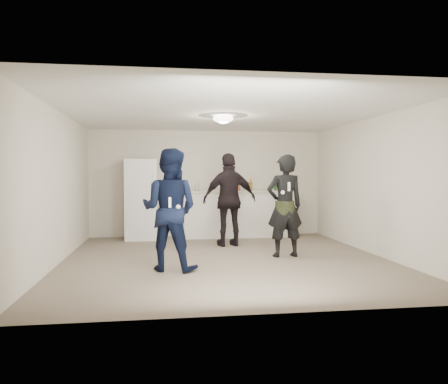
{
  "coord_description": "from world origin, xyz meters",
  "views": [
    {
      "loc": [
        -1.09,
        -7.37,
        1.44
      ],
      "look_at": [
        0.0,
        0.2,
        1.15
      ],
      "focal_mm": 35.0,
      "sensor_mm": 36.0,
      "label": 1
    }
  ],
  "objects": [
    {
      "name": "wall_left",
      "position": [
        -2.75,
        0.0,
        1.25
      ],
      "size": [
        0.0,
        6.0,
        6.0
      ],
      "primitive_type": "plane",
      "rotation": [
        1.57,
        0.0,
        1.57
      ],
      "color": "beige",
      "rests_on": "floor"
    },
    {
      "name": "wall_front",
      "position": [
        0.0,
        -3.0,
        1.25
      ],
      "size": [
        6.0,
        0.0,
        6.0
      ],
      "primitive_type": "plane",
      "rotation": [
        -1.57,
        0.0,
        0.0
      ],
      "color": "beige",
      "rests_on": "floor"
    },
    {
      "name": "fridge",
      "position": [
        -1.54,
        2.6,
        0.9
      ],
      "size": [
        0.7,
        0.7,
        1.8
      ],
      "primitive_type": "cube",
      "color": "white",
      "rests_on": "floor"
    },
    {
      "name": "fridge_handle",
      "position": [
        -1.26,
        2.23,
        1.3
      ],
      "size": [
        0.02,
        0.02,
        0.6
      ],
      "primitive_type": "cylinder",
      "color": "silver",
      "rests_on": "fridge"
    },
    {
      "name": "nunchuk_woman",
      "position": [
        0.97,
        -0.13,
        1.15
      ],
      "size": [
        0.07,
        0.07,
        0.07
      ],
      "primitive_type": "sphere",
      "color": "white",
      "rests_on": "woman"
    },
    {
      "name": "remote_woman",
      "position": [
        1.07,
        -0.16,
        1.25
      ],
      "size": [
        0.04,
        0.04,
        0.15
      ],
      "primitive_type": "cube",
      "color": "white",
      "rests_on": "woman"
    },
    {
      "name": "spectator",
      "position": [
        0.29,
        1.39,
        0.95
      ],
      "size": [
        1.17,
        0.62,
        1.9
      ],
      "primitive_type": "imported",
      "rotation": [
        0.0,
        0.0,
        3.29
      ],
      "color": "black",
      "rests_on": "floor"
    },
    {
      "name": "woman",
      "position": [
        1.07,
        0.09,
        0.9
      ],
      "size": [
        0.7,
        0.5,
        1.81
      ],
      "primitive_type": "imported",
      "rotation": [
        0.0,
        0.0,
        3.25
      ],
      "color": "black",
      "rests_on": "floor"
    },
    {
      "name": "wall_right",
      "position": [
        2.75,
        0.0,
        1.25
      ],
      "size": [
        0.0,
        6.0,
        6.0
      ],
      "primitive_type": "plane",
      "rotation": [
        1.57,
        0.0,
        -1.57
      ],
      "color": "beige",
      "rests_on": "floor"
    },
    {
      "name": "nunchuk_man",
      "position": [
        -0.85,
        -0.98,
        0.98
      ],
      "size": [
        0.07,
        0.07,
        0.07
      ],
      "primitive_type": "sphere",
      "color": "white",
      "rests_on": "man"
    },
    {
      "name": "man",
      "position": [
        -0.97,
        -0.73,
        0.92
      ],
      "size": [
        1.09,
        0.98,
        1.85
      ],
      "primitive_type": "imported",
      "rotation": [
        0.0,
        0.0,
        2.76
      ],
      "color": "#0E1A3B",
      "rests_on": "floor"
    },
    {
      "name": "counter_top",
      "position": [
        0.71,
        2.67,
        1.07
      ],
      "size": [
        2.68,
        0.64,
        0.04
      ],
      "primitive_type": "cube",
      "color": "beige",
      "rests_on": "counter"
    },
    {
      "name": "camo_shorts",
      "position": [
        1.07,
        0.09,
        0.85
      ],
      "size": [
        0.34,
        0.34,
        0.28
      ],
      "primitive_type": "cylinder",
      "color": "#333A1A",
      "rests_on": "woman"
    },
    {
      "name": "counter",
      "position": [
        0.71,
        2.67,
        0.53
      ],
      "size": [
        2.6,
        0.56,
        1.05
      ],
      "primitive_type": "cube",
      "color": "silver",
      "rests_on": "floor"
    },
    {
      "name": "wall_back",
      "position": [
        0.0,
        3.0,
        1.25
      ],
      "size": [
        6.0,
        0.0,
        6.0
      ],
      "primitive_type": "plane",
      "rotation": [
        1.57,
        0.0,
        0.0
      ],
      "color": "beige",
      "rests_on": "floor"
    },
    {
      "name": "ceiling_dome",
      "position": [
        0.0,
        0.3,
        2.45
      ],
      "size": [
        0.36,
        0.36,
        0.16
      ],
      "primitive_type": "ellipsoid",
      "color": "white",
      "rests_on": "ceiling"
    },
    {
      "name": "remote_man",
      "position": [
        -0.97,
        -1.01,
        1.05
      ],
      "size": [
        0.04,
        0.04,
        0.15
      ],
      "primitive_type": "cube",
      "color": "white",
      "rests_on": "man"
    },
    {
      "name": "bottle_cluster",
      "position": [
        0.88,
        2.63,
        1.19
      ],
      "size": [
        1.26,
        0.2,
        0.24
      ],
      "color": "#165017",
      "rests_on": "counter_top"
    },
    {
      "name": "ceiling",
      "position": [
        0.0,
        0.0,
        2.5
      ],
      "size": [
        6.0,
        6.0,
        0.0
      ],
      "primitive_type": "plane",
      "rotation": [
        3.14,
        0.0,
        0.0
      ],
      "color": "silver",
      "rests_on": "wall_back"
    },
    {
      "name": "floor",
      "position": [
        0.0,
        0.0,
        0.0
      ],
      "size": [
        6.0,
        6.0,
        0.0
      ],
      "primitive_type": "plane",
      "color": "#6B5B4C",
      "rests_on": "ground"
    },
    {
      "name": "shaker",
      "position": [
        -0.28,
        2.55,
        1.18
      ],
      "size": [
        0.08,
        0.08,
        0.17
      ],
      "primitive_type": "cylinder",
      "color": "#BDBCC1",
      "rests_on": "counter_top"
    }
  ]
}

